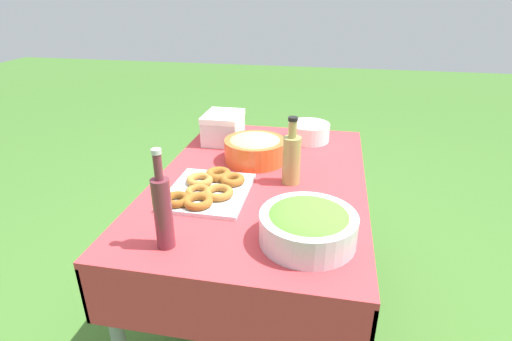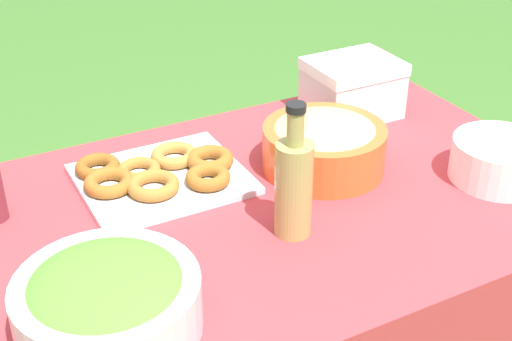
# 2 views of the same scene
# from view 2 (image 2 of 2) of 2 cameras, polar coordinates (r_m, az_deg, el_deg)

# --- Properties ---
(picnic_table) EXTENTS (1.40, 0.90, 0.76)m
(picnic_table) POSITION_cam_2_polar(r_m,az_deg,el_deg) (1.64, 1.18, -5.11)
(picnic_table) COLOR #B73338
(picnic_table) RESTS_ON ground_plane
(salad_bowl) EXTENTS (0.32, 0.32, 0.12)m
(salad_bowl) POSITION_cam_2_polar(r_m,az_deg,el_deg) (1.24, -11.79, -10.06)
(salad_bowl) COLOR silver
(salad_bowl) RESTS_ON picnic_table
(pasta_bowl) EXTENTS (0.29, 0.29, 0.13)m
(pasta_bowl) POSITION_cam_2_polar(r_m,az_deg,el_deg) (1.68, 5.47, 2.18)
(pasta_bowl) COLOR #E05B28
(pasta_bowl) RESTS_ON picnic_table
(donut_platter) EXTENTS (0.39, 0.32, 0.05)m
(donut_platter) POSITION_cam_2_polar(r_m,az_deg,el_deg) (1.65, -7.71, -0.31)
(donut_platter) COLOR silver
(donut_platter) RESTS_ON picnic_table
(plate_stack) EXTENTS (0.22, 0.22, 0.10)m
(plate_stack) POSITION_cam_2_polar(r_m,az_deg,el_deg) (1.73, 18.90, 0.79)
(plate_stack) COLOR white
(plate_stack) RESTS_ON picnic_table
(olive_oil_bottle) EXTENTS (0.08, 0.08, 0.29)m
(olive_oil_bottle) POSITION_cam_2_polar(r_m,az_deg,el_deg) (1.42, 3.03, -1.12)
(olive_oil_bottle) COLOR #998E4C
(olive_oil_bottle) RESTS_ON picnic_table
(cooler_box) EXTENTS (0.23, 0.19, 0.16)m
(cooler_box) POSITION_cam_2_polar(r_m,az_deg,el_deg) (1.96, 7.72, 6.57)
(cooler_box) COLOR silver
(cooler_box) RESTS_ON picnic_table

